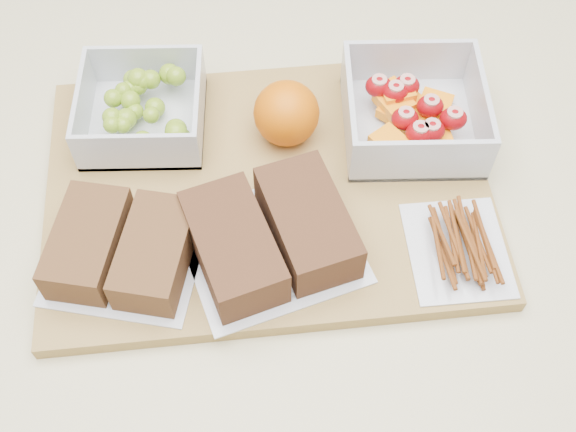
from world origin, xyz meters
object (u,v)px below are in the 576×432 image
(sandwich_bag_center, at_px, (271,235))
(pretzel_bag, at_px, (459,244))
(sandwich_bag_left, at_px, (122,249))
(cutting_board, at_px, (268,188))
(orange, at_px, (286,113))
(fruit_container, at_px, (413,114))
(grape_container, at_px, (143,108))

(sandwich_bag_center, height_order, pretzel_bag, sandwich_bag_center)
(sandwich_bag_left, xyz_separation_m, sandwich_bag_center, (0.13, 0.01, 0.00))
(sandwich_bag_center, xyz_separation_m, pretzel_bag, (0.17, -0.01, -0.01))
(cutting_board, bearing_deg, pretzel_bag, -29.56)
(cutting_board, height_order, sandwich_bag_left, sandwich_bag_left)
(orange, relative_size, sandwich_bag_center, 0.35)
(sandwich_bag_left, relative_size, pretzel_bag, 1.34)
(cutting_board, xyz_separation_m, orange, (0.02, 0.06, 0.04))
(fruit_container, bearing_deg, sandwich_bag_center, -135.61)
(fruit_container, xyz_separation_m, orange, (-0.12, -0.01, 0.01))
(sandwich_bag_center, bearing_deg, fruit_container, 44.39)
(fruit_container, relative_size, pretzel_bag, 1.19)
(orange, distance_m, sandwich_bag_center, 0.13)
(orange, bearing_deg, sandwich_bag_left, -135.98)
(cutting_board, bearing_deg, grape_container, 142.64)
(sandwich_bag_left, height_order, sandwich_bag_center, sandwich_bag_center)
(orange, relative_size, pretzel_bag, 0.57)
(cutting_board, distance_m, sandwich_bag_left, 0.15)
(pretzel_bag, bearing_deg, orange, 137.60)
(grape_container, xyz_separation_m, sandwich_bag_center, (0.13, -0.15, 0.00))
(sandwich_bag_center, bearing_deg, orange, 82.98)
(fruit_container, xyz_separation_m, pretzel_bag, (0.03, -0.14, -0.01))
(sandwich_bag_left, bearing_deg, grape_container, 88.47)
(grape_container, distance_m, sandwich_bag_left, 0.16)
(orange, height_order, sandwich_bag_left, orange)
(sandwich_bag_left, distance_m, sandwich_bag_center, 0.13)
(cutting_board, distance_m, sandwich_bag_center, 0.08)
(sandwich_bag_left, bearing_deg, fruit_container, 28.50)
(grape_container, distance_m, pretzel_bag, 0.33)
(orange, bearing_deg, grape_container, 172.60)
(fruit_container, height_order, sandwich_bag_left, fruit_container)
(cutting_board, relative_size, fruit_container, 3.16)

